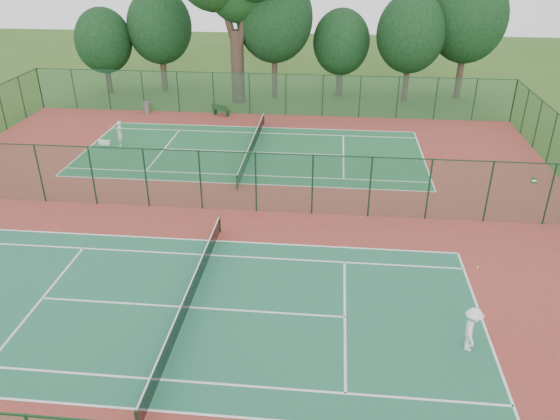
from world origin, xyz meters
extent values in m
plane|color=#2F531A|center=(0.00, 0.00, 0.00)|extent=(120.00, 120.00, 0.00)
cube|color=maroon|center=(0.00, 0.00, 0.01)|extent=(40.00, 36.00, 0.01)
cube|color=#1F6447|center=(0.00, -9.00, 0.01)|extent=(23.77, 10.97, 0.01)
cube|color=#1F6237|center=(0.00, 9.00, 0.01)|extent=(23.77, 10.97, 0.01)
cube|color=#1C5439|center=(0.00, 18.00, 1.75)|extent=(40.00, 0.02, 3.50)
cube|color=#153B20|center=(0.00, 18.00, 3.46)|extent=(40.00, 0.05, 0.05)
cube|color=#164327|center=(0.00, 0.00, 1.75)|extent=(40.00, 0.02, 3.50)
cube|color=#12331B|center=(0.00, 0.00, 3.46)|extent=(40.00, 0.05, 0.05)
cylinder|color=#14381E|center=(0.00, -2.60, 0.49)|extent=(0.10, 0.10, 0.97)
cube|color=black|center=(0.00, -9.00, 0.48)|extent=(0.02, 12.80, 0.85)
cube|color=white|center=(0.00, -9.00, 0.92)|extent=(0.04, 12.80, 0.06)
cylinder|color=#153A20|center=(0.00, 2.60, 0.49)|extent=(0.10, 0.10, 0.97)
cylinder|color=#153A20|center=(0.00, 15.40, 0.49)|extent=(0.10, 0.10, 0.97)
cube|color=black|center=(0.00, 9.00, 0.48)|extent=(0.02, 12.80, 0.85)
cube|color=white|center=(0.00, 9.00, 0.92)|extent=(0.04, 12.80, 0.06)
imported|color=white|center=(10.98, -10.40, 0.92)|extent=(0.86, 1.26, 1.79)
imported|color=silver|center=(-9.70, 9.34, 0.94)|extent=(0.51, 0.72, 1.85)
cylinder|color=slate|center=(-10.33, 17.27, 0.50)|extent=(0.63, 0.63, 0.98)
cube|color=#123316|center=(-4.47, 17.57, 0.25)|extent=(0.24, 0.42, 0.47)
cube|color=#123316|center=(-3.31, 17.08, 0.25)|extent=(0.24, 0.42, 0.47)
cube|color=#123316|center=(-3.89, 17.32, 0.50)|extent=(1.62, 1.02, 0.05)
cube|color=#123316|center=(-3.97, 17.13, 0.74)|extent=(1.46, 0.67, 0.47)
cube|color=silver|center=(-11.00, 9.47, 0.16)|extent=(0.83, 0.36, 0.30)
sphere|color=#AAC82E|center=(7.29, -0.26, 0.05)|extent=(0.08, 0.08, 0.08)
sphere|color=gold|center=(2.30, -0.43, 0.05)|extent=(0.07, 0.07, 0.07)
sphere|color=yellow|center=(-4.56, -0.62, 0.05)|extent=(0.07, 0.07, 0.07)
cylinder|color=#36251D|center=(-3.13, 21.70, 3.16)|extent=(1.16, 1.16, 6.33)
cylinder|color=#36251D|center=(-4.08, 22.02, 7.91)|extent=(2.14, 0.63, 6.29)
cylinder|color=#36251D|center=(-2.18, 21.49, 8.23)|extent=(2.00, 0.59, 6.83)
camera|label=1|loc=(5.56, -26.82, 13.89)|focal=35.00mm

